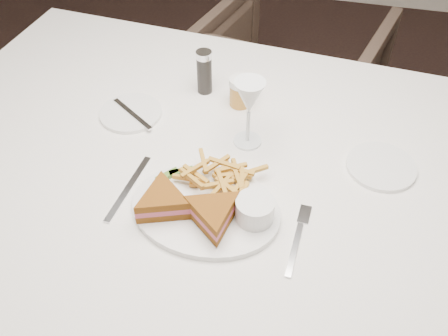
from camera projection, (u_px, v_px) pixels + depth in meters
name	position (u px, v px, depth m)	size (l,w,h in m)	color
table	(228.00, 262.00, 1.41)	(1.63, 1.08, 0.75)	white
chair_far	(287.00, 81.00, 2.08)	(0.68, 0.63, 0.69)	#45342A
table_setting	(218.00, 170.00, 1.09)	(0.79, 0.65, 0.18)	white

